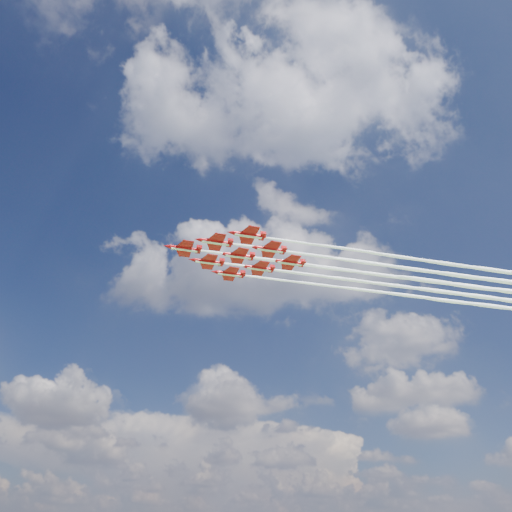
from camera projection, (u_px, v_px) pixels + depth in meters
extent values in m
cylinder|color=#A6090D|center=(184.00, 248.00, 160.46)|extent=(8.86, 4.87, 1.26)
cone|color=#A6090D|center=(167.00, 246.00, 159.17)|extent=(2.60, 2.08, 1.26)
cone|color=#A6090D|center=(201.00, 251.00, 161.67)|extent=(2.03, 1.74, 1.14)
ellipsoid|color=black|center=(177.00, 246.00, 160.20)|extent=(2.59, 1.92, 0.82)
cube|color=#A6090D|center=(186.00, 249.00, 160.56)|extent=(7.62, 11.09, 0.16)
cube|color=#A6090D|center=(198.00, 250.00, 161.49)|extent=(3.14, 4.41, 0.14)
cube|color=#A6090D|center=(199.00, 248.00, 162.05)|extent=(1.74, 0.89, 2.06)
cube|color=white|center=(184.00, 250.00, 160.17)|extent=(8.25, 4.43, 0.14)
cylinder|color=#A6090D|center=(216.00, 242.00, 156.89)|extent=(8.86, 4.87, 1.26)
cone|color=#A6090D|center=(198.00, 239.00, 155.60)|extent=(2.60, 2.08, 1.26)
cone|color=#A6090D|center=(232.00, 244.00, 158.10)|extent=(2.03, 1.74, 1.14)
ellipsoid|color=black|center=(208.00, 239.00, 156.63)|extent=(2.59, 1.92, 0.82)
cube|color=#A6090D|center=(217.00, 242.00, 156.99)|extent=(7.62, 11.09, 0.16)
cube|color=#A6090D|center=(230.00, 244.00, 157.92)|extent=(3.14, 4.41, 0.14)
cube|color=#A6090D|center=(231.00, 241.00, 158.48)|extent=(1.74, 0.89, 2.06)
cube|color=white|center=(215.00, 243.00, 156.60)|extent=(8.25, 4.43, 0.14)
cylinder|color=#A6090D|center=(208.00, 262.00, 168.05)|extent=(8.86, 4.87, 1.26)
cone|color=#A6090D|center=(191.00, 260.00, 166.76)|extent=(2.60, 2.08, 1.26)
cone|color=#A6090D|center=(224.00, 264.00, 169.25)|extent=(2.03, 1.74, 1.14)
ellipsoid|color=black|center=(201.00, 259.00, 167.79)|extent=(2.59, 1.92, 0.82)
cube|color=#A6090D|center=(210.00, 262.00, 168.15)|extent=(7.62, 11.09, 0.16)
cube|color=#A6090D|center=(221.00, 263.00, 169.07)|extent=(3.14, 4.41, 0.14)
cube|color=#A6090D|center=(222.00, 261.00, 169.64)|extent=(1.74, 0.89, 2.06)
cube|color=white|center=(208.00, 263.00, 167.76)|extent=(8.25, 4.43, 0.14)
cylinder|color=#A6090D|center=(248.00, 235.00, 153.32)|extent=(8.86, 4.87, 1.26)
cone|color=#A6090D|center=(230.00, 232.00, 152.03)|extent=(2.60, 2.08, 1.26)
cone|color=#A6090D|center=(265.00, 237.00, 154.53)|extent=(2.03, 1.74, 1.14)
ellipsoid|color=black|center=(241.00, 232.00, 153.06)|extent=(2.59, 1.92, 0.82)
cube|color=#A6090D|center=(250.00, 235.00, 153.42)|extent=(7.62, 11.09, 0.16)
cube|color=#A6090D|center=(262.00, 237.00, 154.35)|extent=(3.14, 4.41, 0.14)
cube|color=#A6090D|center=(263.00, 234.00, 154.91)|extent=(1.74, 0.89, 2.06)
cube|color=white|center=(248.00, 236.00, 153.03)|extent=(8.25, 4.43, 0.14)
cylinder|color=#A6090D|center=(238.00, 256.00, 164.48)|extent=(8.86, 4.87, 1.26)
cone|color=#A6090D|center=(221.00, 253.00, 163.19)|extent=(2.60, 2.08, 1.26)
cone|color=#A6090D|center=(254.00, 258.00, 165.68)|extent=(2.03, 1.74, 1.14)
ellipsoid|color=black|center=(232.00, 253.00, 164.22)|extent=(2.59, 1.92, 0.82)
cube|color=#A6090D|center=(240.00, 256.00, 164.58)|extent=(7.62, 11.09, 0.16)
cube|color=#A6090D|center=(252.00, 257.00, 165.50)|extent=(3.14, 4.41, 0.14)
cube|color=#A6090D|center=(252.00, 255.00, 166.07)|extent=(1.74, 0.89, 2.06)
cube|color=white|center=(238.00, 257.00, 164.19)|extent=(8.25, 4.43, 0.14)
cylinder|color=#A6090D|center=(230.00, 274.00, 175.63)|extent=(8.86, 4.87, 1.26)
cone|color=#A6090D|center=(214.00, 272.00, 174.35)|extent=(2.60, 2.08, 1.26)
cone|color=#A6090D|center=(244.00, 276.00, 176.84)|extent=(2.03, 1.74, 1.14)
ellipsoid|color=black|center=(223.00, 272.00, 175.37)|extent=(2.59, 1.92, 0.82)
cube|color=#A6090D|center=(231.00, 274.00, 175.73)|extent=(7.62, 11.09, 0.16)
cube|color=#A6090D|center=(242.00, 275.00, 176.66)|extent=(3.14, 4.41, 0.14)
cube|color=#A6090D|center=(243.00, 273.00, 177.22)|extent=(1.74, 0.89, 2.06)
cube|color=white|center=(230.00, 275.00, 175.35)|extent=(8.25, 4.43, 0.14)
cylinder|color=#A6090D|center=(270.00, 249.00, 160.91)|extent=(8.86, 4.87, 1.26)
cone|color=#A6090D|center=(253.00, 247.00, 159.62)|extent=(2.60, 2.08, 1.26)
cone|color=#A6090D|center=(286.00, 251.00, 162.11)|extent=(2.03, 1.74, 1.14)
ellipsoid|color=black|center=(263.00, 247.00, 160.65)|extent=(2.59, 1.92, 0.82)
cube|color=#A6090D|center=(272.00, 250.00, 161.01)|extent=(7.62, 11.09, 0.16)
cube|color=#A6090D|center=(283.00, 251.00, 161.93)|extent=(3.14, 4.41, 0.14)
cube|color=#A6090D|center=(284.00, 249.00, 162.50)|extent=(1.74, 0.89, 2.06)
cube|color=white|center=(270.00, 251.00, 160.62)|extent=(8.25, 4.43, 0.14)
cylinder|color=#A6090D|center=(259.00, 268.00, 172.06)|extent=(8.86, 4.87, 1.26)
cone|color=#A6090D|center=(243.00, 266.00, 170.78)|extent=(2.60, 2.08, 1.26)
cone|color=#A6090D|center=(274.00, 270.00, 173.27)|extent=(2.03, 1.74, 1.14)
ellipsoid|color=black|center=(253.00, 266.00, 171.80)|extent=(2.59, 1.92, 0.82)
cube|color=#A6090D|center=(261.00, 269.00, 172.16)|extent=(7.62, 11.09, 0.16)
cube|color=#A6090D|center=(272.00, 270.00, 173.09)|extent=(3.14, 4.41, 0.14)
cube|color=#A6090D|center=(272.00, 267.00, 173.65)|extent=(1.74, 0.89, 2.06)
cube|color=white|center=(259.00, 270.00, 171.78)|extent=(8.25, 4.43, 0.14)
cylinder|color=#A6090D|center=(290.00, 262.00, 168.49)|extent=(8.86, 4.87, 1.26)
cone|color=#A6090D|center=(273.00, 260.00, 167.21)|extent=(2.60, 2.08, 1.26)
cone|color=#A6090D|center=(305.00, 264.00, 169.70)|extent=(2.03, 1.74, 1.14)
ellipsoid|color=black|center=(283.00, 260.00, 168.23)|extent=(2.59, 1.92, 0.82)
cube|color=#A6090D|center=(291.00, 263.00, 168.59)|extent=(7.62, 11.09, 0.16)
cube|color=#A6090D|center=(302.00, 264.00, 169.52)|extent=(3.14, 4.41, 0.14)
cube|color=#A6090D|center=(303.00, 262.00, 170.08)|extent=(1.74, 0.89, 2.06)
cube|color=white|center=(290.00, 264.00, 168.21)|extent=(8.25, 4.43, 0.14)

